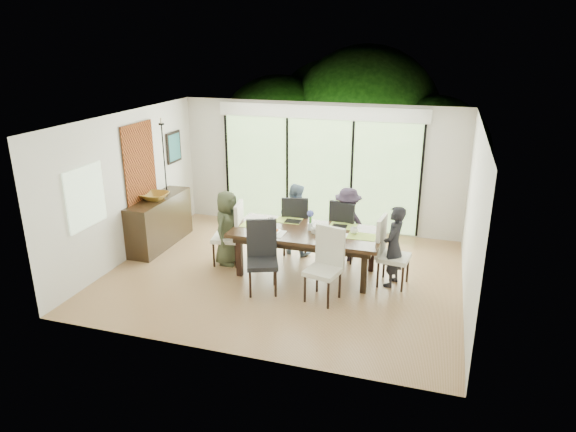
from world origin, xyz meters
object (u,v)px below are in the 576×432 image
(chair_far_left, at_px, (295,223))
(chair_near_left, at_px, (262,258))
(bowl, at_px, (155,196))
(person_left_end, at_px, (227,228))
(person_far_left, at_px, (295,219))
(cup_c, at_px, (354,231))
(chair_left_end, at_px, (227,233))
(cup_a, at_px, (271,221))
(chair_near_right, at_px, (323,266))
(cup_b, at_px, (314,231))
(chair_far_right, at_px, (347,229))
(vase, at_px, (310,226))
(person_far_right, at_px, (347,224))
(person_right_end, at_px, (394,246))
(chair_right_end, at_px, (394,252))
(table_top, at_px, (307,232))
(laptop, at_px, (258,227))
(sideboard, at_px, (160,222))

(chair_far_left, bearing_deg, chair_near_left, 75.17)
(bowl, bearing_deg, person_left_end, -10.92)
(chair_near_left, xyz_separation_m, person_far_left, (0.05, 1.70, 0.10))
(cup_c, bearing_deg, chair_left_end, -177.51)
(cup_a, bearing_deg, chair_near_right, -40.36)
(bowl, bearing_deg, person_far_left, 10.86)
(cup_b, bearing_deg, bowl, 172.74)
(chair_far_right, distance_m, person_far_left, 1.01)
(chair_far_right, distance_m, cup_b, 1.06)
(chair_left_end, relative_size, vase, 9.17)
(person_left_end, height_order, person_far_right, same)
(person_right_end, bearing_deg, person_far_left, -100.29)
(chair_near_right, height_order, person_left_end, person_left_end)
(chair_right_end, xyz_separation_m, vase, (-1.45, 0.05, 0.28))
(chair_far_right, xyz_separation_m, chair_near_left, (-1.05, -1.72, 0.00))
(chair_near_right, xyz_separation_m, vase, (-0.45, 0.92, 0.28))
(table_top, distance_m, laptop, 0.86)
(cup_a, bearing_deg, chair_far_left, 70.35)
(person_left_end, xyz_separation_m, bowl, (-1.64, 0.32, 0.35))
(cup_b, xyz_separation_m, cup_c, (0.65, 0.20, 0.00))
(chair_left_end, xyz_separation_m, person_left_end, (0.02, 0.00, 0.10))
(chair_right_end, height_order, person_far_right, person_far_right)
(chair_far_right, relative_size, sideboard, 0.67)
(chair_far_left, xyz_separation_m, chair_near_left, (-0.05, -1.72, 0.00))
(person_left_end, height_order, person_right_end, same)
(table_top, xyz_separation_m, person_far_left, (-0.45, 0.83, -0.08))
(person_far_left, distance_m, vase, 0.94)
(chair_right_end, xyz_separation_m, laptop, (-2.35, -0.10, 0.23))
(sideboard, bearing_deg, chair_near_right, -19.56)
(person_left_end, xyz_separation_m, vase, (1.53, 0.05, 0.18))
(chair_far_right, distance_m, chair_near_right, 1.72)
(table_top, height_order, chair_near_left, chair_near_left)
(table_top, distance_m, chair_near_left, 1.02)
(person_left_end, bearing_deg, cup_a, -72.04)
(cup_a, height_order, cup_c, same)
(chair_far_right, relative_size, cup_a, 8.87)
(chair_left_end, xyz_separation_m, chair_near_right, (2.00, -0.87, 0.00))
(person_far_left, bearing_deg, table_top, 132.32)
(vase, relative_size, cup_b, 1.20)
(person_left_end, relative_size, cup_b, 12.90)
(person_right_end, bearing_deg, vase, -79.02)
(chair_far_right, height_order, person_far_left, person_far_left)
(chair_right_end, bearing_deg, chair_far_right, 55.21)
(cup_c, bearing_deg, person_far_right, 108.90)
(cup_c, bearing_deg, person_left_end, -177.49)
(chair_near_left, bearing_deg, person_left_end, 116.90)
(chair_near_left, bearing_deg, person_right_end, 2.22)
(chair_near_right, xyz_separation_m, laptop, (-1.35, 0.77, 0.23))
(chair_near_right, height_order, bowl, chair_near_right)
(table_top, bearing_deg, person_left_end, -180.00)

